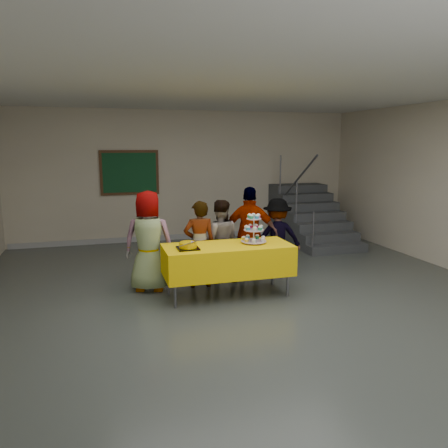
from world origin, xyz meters
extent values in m
plane|color=#4C514C|center=(0.00, 0.00, 0.00)|extent=(10.00, 10.00, 0.00)
cube|color=beige|center=(0.00, 5.00, 1.50)|extent=(8.00, 0.04, 3.00)
cube|color=silver|center=(0.00, 0.00, 3.00)|extent=(8.00, 10.00, 0.04)
cube|color=#999999|center=(0.00, 4.98, 0.06)|extent=(7.90, 0.03, 0.12)
cylinder|color=#595960|center=(-1.07, 0.61, 0.36)|extent=(0.04, 0.04, 0.73)
cylinder|color=#595960|center=(0.61, 0.61, 0.36)|extent=(0.04, 0.04, 0.73)
cylinder|color=#595960|center=(-1.07, 1.19, 0.36)|extent=(0.04, 0.04, 0.73)
cylinder|color=#595960|center=(0.61, 1.19, 0.36)|extent=(0.04, 0.04, 0.73)
cube|color=#595960|center=(-0.23, 0.90, 0.74)|extent=(1.80, 0.70, 0.02)
cube|color=yellow|center=(-0.23, 0.90, 0.55)|extent=(1.88, 0.78, 0.44)
cylinder|color=silver|center=(0.18, 0.92, 0.78)|extent=(0.18, 0.18, 0.01)
cylinder|color=silver|center=(0.18, 0.92, 0.98)|extent=(0.02, 0.02, 0.42)
cylinder|color=silver|center=(0.18, 0.92, 0.80)|extent=(0.38, 0.38, 0.01)
cylinder|color=silver|center=(0.18, 0.92, 0.97)|extent=(0.30, 0.30, 0.01)
cylinder|color=silver|center=(0.18, 0.92, 1.14)|extent=(0.22, 0.22, 0.01)
cube|color=black|center=(-0.84, 0.83, 0.78)|extent=(0.30, 0.30, 0.02)
cylinder|color=#E5AE00|center=(-0.84, 0.83, 0.82)|extent=(0.25, 0.25, 0.07)
ellipsoid|color=#E5AE00|center=(-0.84, 0.83, 0.86)|extent=(0.25, 0.25, 0.05)
ellipsoid|color=white|center=(-0.79, 0.80, 0.88)|extent=(0.08, 0.08, 0.02)
cube|color=silver|center=(-0.86, 0.70, 0.88)|extent=(0.30, 0.16, 0.04)
imported|color=slate|center=(-1.32, 1.47, 0.77)|extent=(0.87, 0.69, 1.55)
imported|color=slate|center=(-0.53, 1.43, 0.69)|extent=(0.52, 0.35, 1.37)
imported|color=slate|center=(-0.15, 1.64, 0.67)|extent=(0.76, 0.65, 1.35)
imported|color=slate|center=(0.37, 1.61, 0.77)|extent=(0.98, 0.71, 1.55)
imported|color=slate|center=(0.88, 1.67, 0.66)|extent=(0.91, 0.59, 1.33)
cube|color=#424447|center=(2.70, 2.75, 0.09)|extent=(1.30, 0.30, 0.18)
cube|color=#424447|center=(2.70, 3.05, 0.18)|extent=(1.30, 0.30, 0.36)
cube|color=#424447|center=(2.70, 3.35, 0.27)|extent=(1.30, 0.30, 0.54)
cube|color=#424447|center=(2.70, 3.65, 0.36)|extent=(1.30, 0.30, 0.72)
cube|color=#424447|center=(2.70, 3.95, 0.45)|extent=(1.30, 0.30, 0.90)
cube|color=#424447|center=(2.70, 4.25, 0.54)|extent=(1.30, 0.30, 1.08)
cube|color=#424447|center=(2.70, 4.55, 0.63)|extent=(1.30, 0.30, 1.26)
cube|color=#424447|center=(2.70, 4.85, 0.63)|extent=(1.30, 0.30, 1.26)
cylinder|color=#595960|center=(2.10, 2.70, 0.45)|extent=(0.04, 0.04, 0.90)
cylinder|color=#595960|center=(2.10, 3.50, 0.99)|extent=(0.04, 0.04, 0.90)
cylinder|color=#595960|center=(2.10, 4.40, 1.53)|extent=(0.04, 0.04, 0.90)
cylinder|color=#595960|center=(2.10, 3.55, 1.44)|extent=(0.04, 1.85, 1.20)
cube|color=#472B16|center=(-1.32, 4.97, 1.60)|extent=(1.30, 0.04, 1.00)
cube|color=#174825|center=(-1.32, 4.94, 1.60)|extent=(1.18, 0.02, 0.88)
camera|label=1|loc=(-2.01, -5.07, 2.22)|focal=35.00mm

